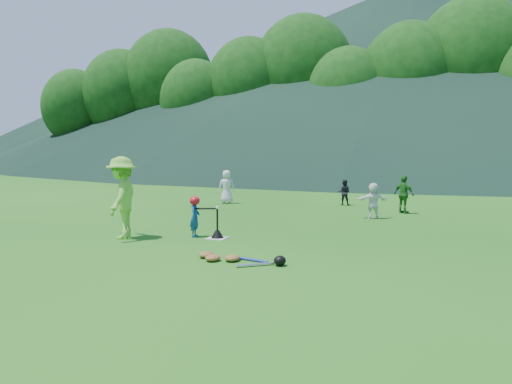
% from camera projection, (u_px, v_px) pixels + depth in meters
% --- Properties ---
extents(ground, '(120.00, 120.00, 0.00)m').
position_uv_depth(ground, '(217.00, 239.00, 11.75)').
color(ground, '#1A5413').
rests_on(ground, ground).
extents(home_plate, '(0.45, 0.45, 0.02)m').
position_uv_depth(home_plate, '(217.00, 238.00, 11.75)').
color(home_plate, silver).
rests_on(home_plate, ground).
extents(baseball, '(0.08, 0.08, 0.08)m').
position_uv_depth(baseball, '(217.00, 208.00, 11.69)').
color(baseball, white).
rests_on(baseball, batting_tee).
extents(batter_child, '(0.30, 0.39, 0.95)m').
position_uv_depth(batter_child, '(195.00, 217.00, 11.95)').
color(batter_child, navy).
rests_on(batter_child, ground).
extents(adult_coach, '(1.09, 1.42, 1.94)m').
position_uv_depth(adult_coach, '(122.00, 198.00, 11.73)').
color(adult_coach, '#7ACA3B').
rests_on(adult_coach, ground).
extents(fielder_a, '(0.75, 0.67, 1.29)m').
position_uv_depth(fielder_a, '(227.00, 187.00, 19.24)').
color(fielder_a, silver).
rests_on(fielder_a, ground).
extents(fielder_b, '(0.49, 0.39, 0.96)m').
position_uv_depth(fielder_b, '(344.00, 193.00, 18.62)').
color(fielder_b, black).
rests_on(fielder_b, ground).
extents(fielder_c, '(0.79, 0.64, 1.25)m').
position_uv_depth(fielder_c, '(404.00, 194.00, 16.25)').
color(fielder_c, '#247021').
rests_on(fielder_c, ground).
extents(fielder_d, '(1.03, 0.80, 1.09)m').
position_uv_depth(fielder_d, '(373.00, 201.00, 15.07)').
color(fielder_d, white).
rests_on(fielder_d, ground).
extents(batting_tee, '(0.30, 0.30, 0.68)m').
position_uv_depth(batting_tee, '(217.00, 233.00, 11.74)').
color(batting_tee, black).
rests_on(batting_tee, home_plate).
extents(batter_gear, '(0.73, 0.26, 0.31)m').
position_uv_depth(batter_gear, '(196.00, 201.00, 11.90)').
color(batter_gear, red).
rests_on(batter_gear, ground).
extents(equipment_pile, '(1.80, 0.74, 0.19)m').
position_uv_depth(equipment_pile, '(232.00, 258.00, 9.37)').
color(equipment_pile, olive).
rests_on(equipment_pile, ground).
extents(outfield_fence, '(70.07, 0.08, 1.33)m').
position_uv_depth(outfield_fence, '(379.00, 167.00, 37.67)').
color(outfield_fence, gray).
rests_on(outfield_fence, ground).
extents(tree_line, '(70.04, 11.40, 14.82)m').
position_uv_depth(tree_line, '(392.00, 77.00, 42.35)').
color(tree_line, '#382314').
rests_on(tree_line, ground).
extents(distant_hills, '(155.00, 140.00, 32.00)m').
position_uv_depth(distant_hills, '(378.00, 76.00, 89.12)').
color(distant_hills, black).
rests_on(distant_hills, ground).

